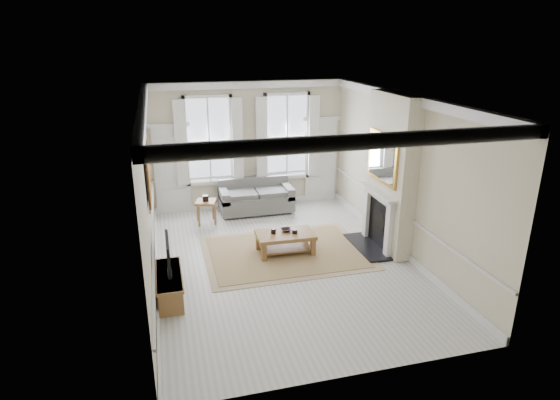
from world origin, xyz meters
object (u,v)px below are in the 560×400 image
object	(u,v)px
sofa	(256,198)
coffee_table	(285,237)
tv_stand	(170,286)
side_table	(206,205)

from	to	relation	value
sofa	coffee_table	world-z (taller)	sofa
sofa	tv_stand	world-z (taller)	sofa
side_table	tv_stand	xyz separation A→B (m)	(-1.03, -3.45, -0.24)
tv_stand	sofa	bearing A→B (deg)	58.53
coffee_table	side_table	bearing A→B (deg)	125.06
coffee_table	tv_stand	world-z (taller)	tv_stand
sofa	side_table	distance (m)	1.47
sofa	side_table	size ratio (longest dim) A/B	3.23
side_table	tv_stand	world-z (taller)	side_table
side_table	coffee_table	xyz separation A→B (m)	(1.47, -2.20, -0.09)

